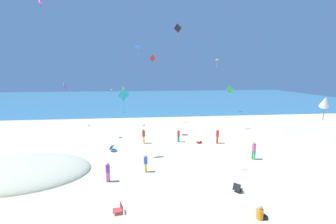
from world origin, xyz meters
TOP-DOWN VIEW (x-y plane):
  - ground_plane at (0.00, 10.00)m, footprint 120.00×120.00m
  - ocean_water at (0.00, 56.86)m, footprint 120.00×60.00m
  - dune_mound at (-12.10, 4.84)m, footprint 10.98×7.69m
  - beach_chair_near_camera at (-3.69, -1.42)m, footprint 0.63×0.54m
  - beach_chair_mid_beach at (3.96, 0.09)m, footprint 0.76×0.76m
  - beach_chair_far_left at (-5.35, 9.24)m, footprint 0.78×0.76m
  - cooler_box at (4.07, 10.91)m, footprint 0.64×0.60m
  - person_0 at (1.82, 11.66)m, footprint 0.40×0.40m
  - person_1 at (7.83, 5.51)m, footprint 0.46×0.46m
  - person_2 at (6.08, 10.60)m, footprint 0.45×0.45m
  - person_3 at (-2.18, 11.54)m, footprint 0.42×0.42m
  - person_4 at (-2.09, 3.90)m, footprint 0.36×0.36m
  - person_5 at (4.02, -2.83)m, footprint 0.66×0.42m
  - person_6 at (-4.85, 2.55)m, footprint 0.42×0.42m
  - kite_purple at (-13.44, 21.53)m, footprint 0.42×1.13m
  - kite_magenta at (-13.13, 14.51)m, footprint 0.63×0.67m
  - kite_green at (9.74, 16.80)m, footprint 1.16×0.29m
  - kite_lime at (-4.86, 20.68)m, footprint 0.35×1.02m
  - kite_red at (-0.58, 22.20)m, footprint 1.02×0.26m
  - kite_white at (8.34, -1.40)m, footprint 0.87×0.95m
  - kite_yellow at (12.43, 30.76)m, footprint 1.00×0.94m
  - kite_black at (0.36, 3.43)m, footprint 0.50×0.43m
  - kite_teal at (-3.90, 7.17)m, footprint 1.02×0.41m
  - kite_blue at (-2.61, 14.78)m, footprint 0.97×0.89m
  - kite_pink at (-8.21, 32.60)m, footprint 0.55×0.56m

SIDE VIEW (x-z plane):
  - ground_plane at x=0.00m, z-range 0.00..0.00m
  - dune_mound at x=-12.10m, z-range -0.95..0.95m
  - ocean_water at x=0.00m, z-range 0.00..0.05m
  - cooler_box at x=4.07m, z-range 0.00..0.30m
  - beach_chair_mid_beach at x=3.96m, z-range -0.04..0.58m
  - beach_chair_near_camera at x=-3.69m, z-range -0.02..0.58m
  - person_5 at x=4.02m, z-range -0.10..0.69m
  - beach_chair_far_left at x=-5.35m, z-range -0.02..0.61m
  - person_4 at x=-2.09m, z-range 0.11..1.55m
  - person_0 at x=1.82m, z-range 0.11..1.57m
  - person_6 at x=-4.85m, z-range 0.12..1.61m
  - person_2 at x=6.08m, z-range 0.12..1.74m
  - person_1 at x=7.83m, z-range 0.13..1.78m
  - person_3 at x=-2.18m, z-range 0.13..1.79m
  - kite_pink at x=-8.21m, z-range 4.02..5.20m
  - kite_lime at x=-4.86m, z-range 4.66..6.06m
  - kite_green at x=9.74m, z-range 4.89..6.28m
  - kite_purple at x=-13.44m, z-range 5.08..6.65m
  - kite_teal at x=-3.90m, z-range 4.91..6.91m
  - kite_white at x=8.34m, z-range 5.46..6.97m
  - kite_red at x=-0.58m, z-range 9.08..11.04m
  - kite_yellow at x=12.43m, z-range 9.65..11.22m
  - kite_blue at x=-2.61m, z-range 10.33..11.54m
  - kite_black at x=0.36m, z-range 10.46..11.56m
  - kite_magenta at x=-13.13m, z-range 15.09..16.24m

